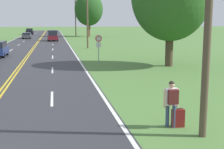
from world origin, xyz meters
name	(u,v)px	position (x,y,z in m)	size (l,w,h in m)	color
hitchhiker_person	(172,99)	(6.83, 2.49, 1.03)	(0.57, 0.41, 1.68)	#38476B
suitcase	(178,118)	(7.09, 2.49, 0.32)	(0.46, 0.20, 0.70)	maroon
traffic_sign	(99,42)	(6.72, 19.80, 1.89)	(0.60, 0.10, 2.51)	gray
utility_pole_foreground	(209,7)	(7.54, 1.49, 4.17)	(1.80, 0.24, 8.03)	brown
utility_pole_midground	(87,16)	(7.45, 35.69, 4.44)	(1.80, 0.24, 8.57)	brown
utility_pole_far	(76,15)	(8.21, 69.90, 5.13)	(1.80, 0.24, 9.93)	brown
tree_mid_treeline	(89,9)	(11.34, 68.74, 6.49)	(6.84, 6.84, 10.44)	brown
car_maroon_van_approaching	(53,35)	(2.62, 53.06, 1.03)	(2.08, 4.61, 2.01)	black
car_dark_grey_hatchback_mid_near	(27,35)	(-2.89, 62.17, 0.70)	(1.92, 4.21, 1.27)	black
car_black_suv_mid_far	(30,31)	(-3.66, 82.19, 0.92)	(1.94, 4.48, 1.72)	black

